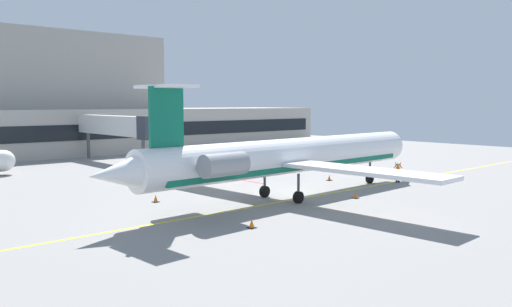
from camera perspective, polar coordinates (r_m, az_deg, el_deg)
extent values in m
cube|color=gray|center=(43.59, 4.90, -4.41)|extent=(120.00, 120.00, 0.10)
cube|color=yellow|center=(42.45, 6.58, -4.62)|extent=(108.00, 0.24, 0.01)
cube|color=red|center=(51.25, -2.01, -2.84)|extent=(0.30, 8.00, 0.01)
cube|color=#ADA89E|center=(86.69, -15.06, 2.57)|extent=(74.97, 15.86, 6.59)
cube|color=#9F9A91|center=(87.75, -20.13, 8.43)|extent=(28.95, 11.10, 11.68)
cube|color=black|center=(79.64, -12.48, 2.52)|extent=(71.97, 0.12, 2.16)
cube|color=silver|center=(67.89, -15.54, 3.01)|extent=(1.40, 17.19, 2.40)
cube|color=#2D333D|center=(59.51, -11.49, 2.78)|extent=(2.40, 2.00, 2.64)
cylinder|color=#4C4C51|center=(74.49, -17.89, 0.87)|extent=(0.44, 0.44, 3.53)
cylinder|color=#4C4C51|center=(61.19, -12.24, 0.06)|extent=(0.44, 0.44, 3.53)
cylinder|color=white|center=(40.96, 4.12, -0.22)|extent=(28.42, 4.04, 2.73)
cube|color=#0C664C|center=(41.04, 4.11, -1.27)|extent=(25.58, 3.63, 0.49)
cone|color=white|center=(53.18, 15.00, 0.92)|extent=(3.12, 2.81, 2.68)
cone|color=white|center=(31.23, -14.98, -2.18)|extent=(3.65, 2.48, 2.32)
cube|color=white|center=(45.42, -4.06, -0.18)|extent=(3.44, 12.35, 0.28)
cube|color=white|center=(35.42, 11.79, -1.89)|extent=(3.44, 12.35, 0.28)
cylinder|color=gray|center=(36.42, -7.97, -0.65)|extent=(3.34, 1.65, 1.50)
cylinder|color=gray|center=(33.07, -3.53, -1.23)|extent=(3.34, 1.65, 1.50)
cube|color=#0C664C|center=(32.82, -9.79, 3.97)|extent=(2.47, 0.35, 3.76)
cube|color=white|center=(32.83, -9.85, 7.25)|extent=(2.11, 4.45, 0.20)
cylinder|color=#3F3F44|center=(49.69, 12.38, -1.55)|extent=(0.20, 0.20, 1.55)
cylinder|color=black|center=(49.82, 12.35, -2.69)|extent=(0.92, 0.39, 0.90)
cylinder|color=#3F3F44|center=(41.37, 0.96, -2.82)|extent=(0.20, 0.20, 1.55)
cylinder|color=black|center=(41.53, 0.96, -4.18)|extent=(0.92, 0.39, 0.90)
cylinder|color=#3F3F44|center=(38.98, 4.67, -3.35)|extent=(0.20, 0.20, 1.55)
cylinder|color=black|center=(39.15, 4.66, -4.80)|extent=(0.92, 0.39, 0.90)
cube|color=silver|center=(62.54, -6.98, -0.78)|extent=(2.28, 3.35, 0.58)
cube|color=#B8B1A9|center=(63.26, -7.25, 0.07)|extent=(1.66, 1.54, 1.15)
cylinder|color=black|center=(63.32, -7.97, -0.98)|extent=(0.45, 0.75, 0.70)
cylinder|color=black|center=(63.84, -6.65, -0.91)|extent=(0.45, 0.75, 0.70)
cylinder|color=black|center=(61.31, -7.32, -1.18)|extent=(0.45, 0.75, 0.70)
cylinder|color=black|center=(61.85, -5.96, -1.11)|extent=(0.45, 0.75, 0.70)
cube|color=#1E4CB2|center=(62.56, 1.96, -0.78)|extent=(3.66, 3.22, 0.48)
cube|color=#1A4197|center=(62.66, 2.76, 0.01)|extent=(1.94, 2.06, 1.23)
cylinder|color=black|center=(63.70, 2.77, -0.89)|extent=(0.74, 0.61, 0.70)
cylinder|color=black|center=(61.95, 3.14, -1.08)|extent=(0.74, 0.61, 0.70)
cylinder|color=black|center=(63.25, 0.81, -0.93)|extent=(0.74, 0.61, 0.70)
cylinder|color=black|center=(61.49, 1.12, -1.12)|extent=(0.74, 0.61, 0.70)
sphere|color=white|center=(60.37, -25.90, -0.71)|extent=(2.23, 2.23, 2.23)
cylinder|color=#191E33|center=(50.92, 15.38, -2.60)|extent=(0.18, 0.18, 0.86)
cylinder|color=#191E33|center=(50.89, 15.15, -2.60)|extent=(0.18, 0.18, 0.86)
cylinder|color=orange|center=(50.81, 15.29, -1.76)|extent=(0.34, 0.34, 0.65)
sphere|color=tan|center=(50.75, 15.30, -1.26)|extent=(0.24, 0.24, 0.24)
cylinder|color=orange|center=(50.79, 15.54, -1.33)|extent=(0.32, 0.35, 0.50)
cylinder|color=#F2590C|center=(50.77, 15.55, -1.08)|extent=(0.06, 0.06, 0.28)
cylinder|color=orange|center=(50.73, 15.05, -1.32)|extent=(0.32, 0.35, 0.50)
cylinder|color=#F2590C|center=(50.71, 15.06, -1.08)|extent=(0.06, 0.06, 0.28)
cone|color=orange|center=(31.40, -0.47, -7.68)|extent=(0.36, 0.36, 0.55)
cube|color=black|center=(31.46, -0.47, -8.13)|extent=(0.47, 0.47, 0.04)
cone|color=orange|center=(41.74, 10.84, -4.48)|extent=(0.36, 0.36, 0.55)
cube|color=black|center=(41.78, 10.83, -4.82)|extent=(0.47, 0.47, 0.04)
cone|color=orange|center=(50.91, 8.03, -2.64)|extent=(0.36, 0.36, 0.55)
cube|color=black|center=(50.95, 8.03, -2.92)|extent=(0.47, 0.47, 0.04)
cone|color=orange|center=(40.16, -10.94, -4.87)|extent=(0.36, 0.36, 0.55)
cube|color=black|center=(40.21, -10.93, -5.23)|extent=(0.47, 0.47, 0.04)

